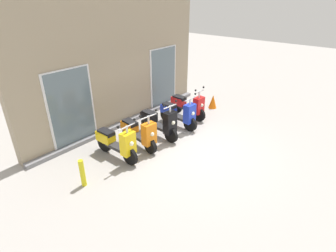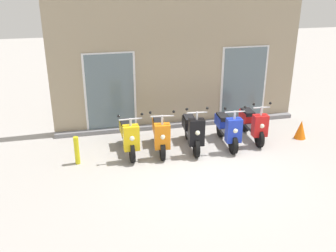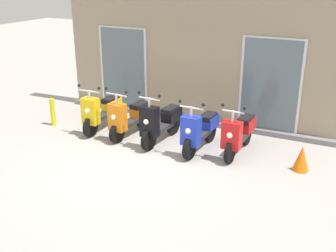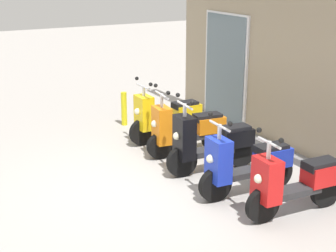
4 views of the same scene
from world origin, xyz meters
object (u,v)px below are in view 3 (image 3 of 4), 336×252
Objects in this scene: scooter_yellow at (102,111)px; scooter_black at (161,122)px; scooter_blue at (200,130)px; scooter_orange at (130,117)px; scooter_red at (239,133)px; curb_bollard at (53,112)px; traffic_cone at (302,158)px.

scooter_black is at bearing -2.75° from scooter_yellow.
scooter_black is at bearing 179.41° from scooter_blue.
scooter_yellow is 0.81m from scooter_orange.
scooter_blue is at bearing -0.59° from scooter_black.
scooter_orange is at bearing -176.77° from scooter_red.
scooter_orange reaches higher than scooter_yellow.
scooter_blue is at bearing -166.14° from scooter_red.
scooter_yellow is 2.22× the size of curb_bollard.
scooter_blue is at bearing -1.96° from scooter_yellow.
scooter_orange reaches higher than scooter_blue.
scooter_yellow is 2.99× the size of traffic_cone.
scooter_blue is 3.00× the size of traffic_cone.
traffic_cone is at bearing 1.56° from curb_bollard.
scooter_black reaches higher than scooter_orange.
scooter_yellow is at bearing 178.49° from traffic_cone.
scooter_black is (1.65, -0.08, 0.01)m from scooter_yellow.
scooter_yellow reaches higher than scooter_red.
traffic_cone is (4.75, -0.13, -0.22)m from scooter_yellow.
scooter_red is at bearing 3.23° from scooter_orange.
traffic_cone is at bearing -9.97° from scooter_red.
scooter_black is 3.04× the size of traffic_cone.
curb_bollard is at bearing -177.05° from scooter_blue.
scooter_red is 2.97× the size of traffic_cone.
scooter_orange is at bearing 177.13° from scooter_black.
scooter_blue is (0.96, -0.01, -0.03)m from scooter_black.
curb_bollard is (-2.10, -0.25, -0.12)m from scooter_orange.
curb_bollard is at bearing -167.33° from scooter_yellow.
scooter_blue reaches higher than curb_bollard.
scooter_black is 1.02× the size of scooter_red.
scooter_black is 2.26× the size of curb_bollard.
scooter_red reaches higher than curb_bollard.
scooter_orange reaches higher than traffic_cone.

